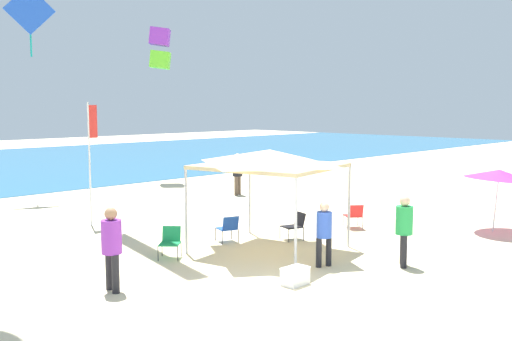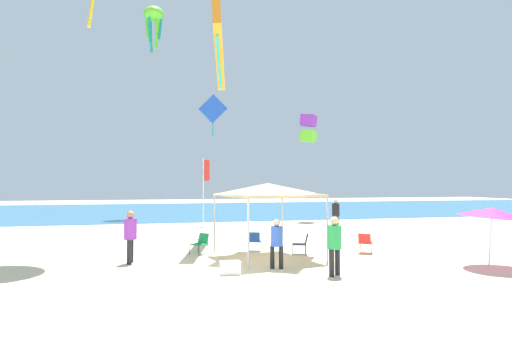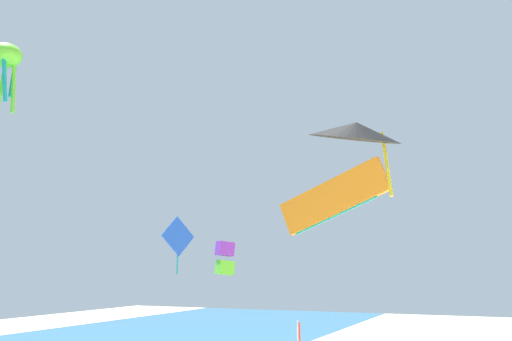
{
  "view_description": "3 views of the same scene",
  "coord_description": "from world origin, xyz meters",
  "px_view_note": "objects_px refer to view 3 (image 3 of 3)",
  "views": [
    {
      "loc": [
        -8.83,
        -8.09,
        4.06
      ],
      "look_at": [
        1.58,
        2.18,
        2.42
      ],
      "focal_mm": 40.85,
      "sensor_mm": 36.0,
      "label": 1
    },
    {
      "loc": [
        -1.25,
        -12.63,
        2.86
      ],
      "look_at": [
        2.51,
        3.46,
        3.35
      ],
      "focal_mm": 29.27,
      "sensor_mm": 36.0,
      "label": 2
    },
    {
      "loc": [
        -23.38,
        0.75,
        6.49
      ],
      "look_at": [
        0.61,
        11.35,
        10.96
      ],
      "focal_mm": 39.97,
      "sensor_mm": 36.0,
      "label": 3
    }
  ],
  "objects_px": {
    "kite_box_purple": "(225,258)",
    "kite_delta_black": "(356,131)",
    "kite_parafoil_orange": "(333,198)",
    "kite_diamond_blue": "(178,238)",
    "kite_octopus_lime": "(5,59)"
  },
  "relations": [
    {
      "from": "kite_box_purple",
      "to": "kite_delta_black",
      "type": "xyz_separation_m",
      "value": [
        -14.78,
        -12.46,
        3.99
      ]
    },
    {
      "from": "kite_delta_black",
      "to": "kite_parafoil_orange",
      "type": "bearing_deg",
      "value": -117.16
    },
    {
      "from": "kite_diamond_blue",
      "to": "kite_parafoil_orange",
      "type": "height_order",
      "value": "kite_parafoil_orange"
    },
    {
      "from": "kite_box_purple",
      "to": "kite_diamond_blue",
      "type": "relative_size",
      "value": 0.73
    },
    {
      "from": "kite_diamond_blue",
      "to": "kite_parafoil_orange",
      "type": "relative_size",
      "value": 0.55
    },
    {
      "from": "kite_box_purple",
      "to": "kite_octopus_lime",
      "type": "bearing_deg",
      "value": 100.0
    },
    {
      "from": "kite_box_purple",
      "to": "kite_parafoil_orange",
      "type": "distance_m",
      "value": 13.11
    },
    {
      "from": "kite_octopus_lime",
      "to": "kite_box_purple",
      "type": "bearing_deg",
      "value": 152.68
    },
    {
      "from": "kite_box_purple",
      "to": "kite_delta_black",
      "type": "relative_size",
      "value": 0.49
    },
    {
      "from": "kite_box_purple",
      "to": "kite_diamond_blue",
      "type": "bearing_deg",
      "value": 140.92
    },
    {
      "from": "kite_octopus_lime",
      "to": "kite_parafoil_orange",
      "type": "distance_m",
      "value": 19.52
    },
    {
      "from": "kite_octopus_lime",
      "to": "kite_diamond_blue",
      "type": "distance_m",
      "value": 13.74
    },
    {
      "from": "kite_diamond_blue",
      "to": "kite_parafoil_orange",
      "type": "distance_m",
      "value": 8.89
    },
    {
      "from": "kite_parafoil_orange",
      "to": "kite_diamond_blue",
      "type": "bearing_deg",
      "value": 5.45
    },
    {
      "from": "kite_box_purple",
      "to": "kite_parafoil_orange",
      "type": "relative_size",
      "value": 0.4
    }
  ]
}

